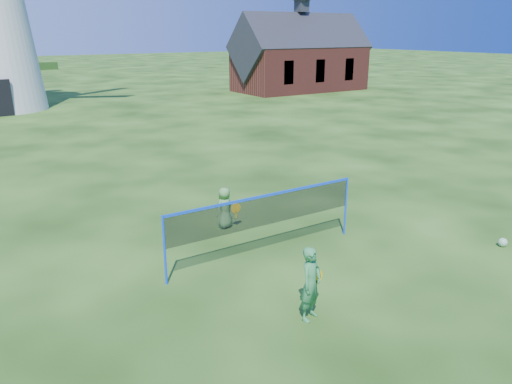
{
  "coord_description": "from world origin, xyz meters",
  "views": [
    {
      "loc": [
        -5.68,
        -8.69,
        5.08
      ],
      "look_at": [
        0.2,
        0.5,
        1.5
      ],
      "focal_mm": 34.42,
      "sensor_mm": 36.0,
      "label": 1
    }
  ],
  "objects": [
    {
      "name": "player_girl",
      "position": [
        -0.55,
        -2.53,
        0.71
      ],
      "size": [
        0.73,
        0.51,
        1.42
      ],
      "rotation": [
        0.0,
        0.0,
        0.39
      ],
      "color": "#338046",
      "rests_on": "ground"
    },
    {
      "name": "play_ball",
      "position": [
        5.48,
        -2.6,
        0.11
      ],
      "size": [
        0.22,
        0.22,
        0.22
      ],
      "primitive_type": "sphere",
      "color": "green",
      "rests_on": "ground"
    },
    {
      "name": "player_boy",
      "position": [
        0.29,
        2.21,
        0.56
      ],
      "size": [
        0.68,
        0.52,
        1.13
      ],
      "rotation": [
        0.0,
        0.0,
        3.47
      ],
      "color": "#539146",
      "rests_on": "ground"
    },
    {
      "name": "chapel",
      "position": [
        21.9,
        27.12,
        2.83
      ],
      "size": [
        11.89,
        5.77,
        10.06
      ],
      "color": "maroon",
      "rests_on": "ground"
    },
    {
      "name": "badminton_net",
      "position": [
        0.21,
        0.11,
        1.14
      ],
      "size": [
        5.05,
        0.05,
        1.55
      ],
      "color": "blue",
      "rests_on": "ground"
    },
    {
      "name": "ground",
      "position": [
        0.0,
        0.0,
        0.0
      ],
      "size": [
        220.0,
        220.0,
        0.0
      ],
      "primitive_type": "plane",
      "color": "black",
      "rests_on": "ground"
    }
  ]
}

